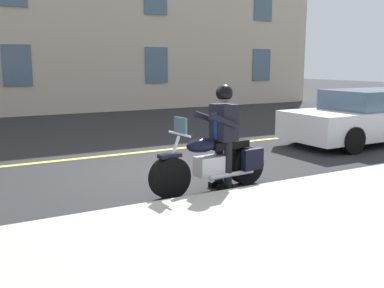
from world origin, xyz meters
TOP-DOWN VIEW (x-y plane):
  - ground_plane at (0.00, 0.00)m, footprint 80.00×80.00m
  - sidewalk_curb at (0.00, 4.50)m, footprint 60.00×5.00m
  - lane_center_stripe at (0.00, -2.00)m, footprint 60.00×0.16m
  - motorcycle_main at (-0.22, 1.49)m, footprint 2.22×0.72m
  - rider_main at (-0.40, 1.47)m, footprint 0.66×0.59m
  - car_silver at (-6.09, -0.33)m, footprint 4.60×1.92m

SIDE VIEW (x-z plane):
  - ground_plane at x=0.00m, z-range 0.00..0.00m
  - lane_center_stripe at x=0.00m, z-range 0.00..0.01m
  - sidewalk_curb at x=0.00m, z-range 0.00..0.15m
  - motorcycle_main at x=-0.22m, z-range -0.18..1.08m
  - car_silver at x=-6.09m, z-range -0.01..1.39m
  - rider_main at x=-0.40m, z-range 0.17..1.91m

